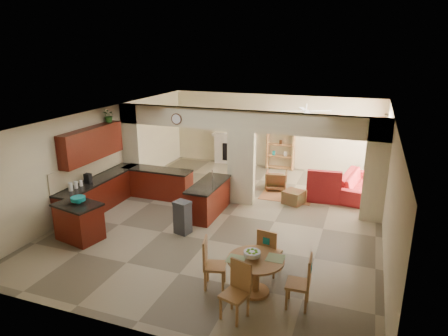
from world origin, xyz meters
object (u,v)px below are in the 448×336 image
(dining_table, at_px, (256,270))
(sofa, at_px, (359,185))
(kitchen_island, at_px, (79,221))
(armchair, at_px, (276,180))

(dining_table, relative_size, sofa, 0.46)
(kitchen_island, relative_size, armchair, 1.75)
(dining_table, distance_m, sofa, 6.40)
(kitchen_island, distance_m, armchair, 6.33)
(dining_table, relative_size, armchair, 1.57)
(kitchen_island, height_order, armchair, kitchen_island)
(dining_table, bearing_deg, sofa, 75.16)
(sofa, bearing_deg, kitchen_island, 140.02)
(kitchen_island, xyz_separation_m, sofa, (6.27, 5.50, -0.12))
(armchair, bearing_deg, sofa, 179.77)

